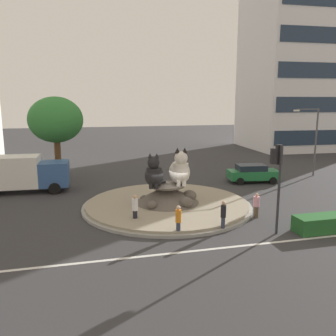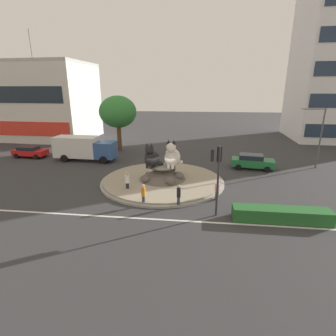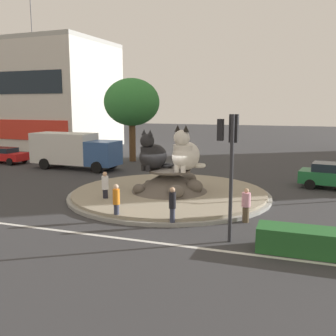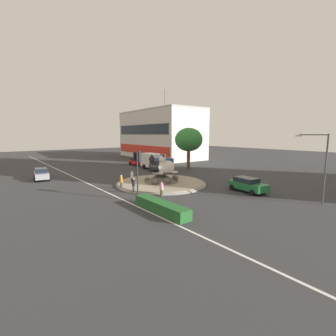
{
  "view_description": "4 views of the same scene",
  "coord_description": "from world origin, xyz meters",
  "px_view_note": "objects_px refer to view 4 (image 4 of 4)",
  "views": [
    {
      "loc": [
        -5.4,
        -22.15,
        7.07
      ],
      "look_at": [
        0.2,
        0.55,
        2.6
      ],
      "focal_mm": 36.91,
      "sensor_mm": 36.0,
      "label": 1
    },
    {
      "loc": [
        3.21,
        -22.6,
        8.38
      ],
      "look_at": [
        0.71,
        -1.59,
        1.88
      ],
      "focal_mm": 27.44,
      "sensor_mm": 36.0,
      "label": 2
    },
    {
      "loc": [
        7.07,
        -20.43,
        5.22
      ],
      "look_at": [
        0.0,
        -0.26,
        1.69
      ],
      "focal_mm": 41.22,
      "sensor_mm": 36.0,
      "label": 3
    },
    {
      "loc": [
        24.15,
        -17.82,
        6.49
      ],
      "look_at": [
        0.96,
        0.38,
        2.22
      ],
      "focal_mm": 25.26,
      "sensor_mm": 36.0,
      "label": 4
    }
  ],
  "objects_px": {
    "cat_statue_white": "(166,166)",
    "pedestrian_black_shirt": "(133,185)",
    "cat_statue_black": "(155,165)",
    "shophouse_block": "(160,134)",
    "broadleaf_tree_behind_island": "(189,140)",
    "hatchback_near_shophouse": "(137,162)",
    "streetlight_arm": "(321,162)",
    "pedestrian_pink_shirt": "(162,189)",
    "parked_car_right": "(247,184)",
    "pedestrian_white_shirt": "(132,177)",
    "pedestrian_orange_shirt": "(121,182)",
    "delivery_box_truck": "(156,161)",
    "traffic_light_mast": "(138,164)",
    "sedan_on_far_lane": "(41,174)"
  },
  "relations": [
    {
      "from": "hatchback_near_shophouse",
      "to": "pedestrian_white_shirt",
      "type": "bearing_deg",
      "value": -29.65
    },
    {
      "from": "broadleaf_tree_behind_island",
      "to": "streetlight_arm",
      "type": "height_order",
      "value": "broadleaf_tree_behind_island"
    },
    {
      "from": "traffic_light_mast",
      "to": "parked_car_right",
      "type": "relative_size",
      "value": 1.05
    },
    {
      "from": "pedestrian_black_shirt",
      "to": "pedestrian_white_shirt",
      "type": "bearing_deg",
      "value": -126.35
    },
    {
      "from": "hatchback_near_shophouse",
      "to": "pedestrian_orange_shirt",
      "type": "bearing_deg",
      "value": -32.6
    },
    {
      "from": "pedestrian_orange_shirt",
      "to": "traffic_light_mast",
      "type": "bearing_deg",
      "value": -141.45
    },
    {
      "from": "pedestrian_black_shirt",
      "to": "pedestrian_orange_shirt",
      "type": "distance_m",
      "value": 2.62
    },
    {
      "from": "cat_statue_white",
      "to": "delivery_box_truck",
      "type": "relative_size",
      "value": 0.35
    },
    {
      "from": "shophouse_block",
      "to": "hatchback_near_shophouse",
      "type": "xyz_separation_m",
      "value": [
        10.66,
        -13.66,
        -5.62
      ]
    },
    {
      "from": "cat_statue_black",
      "to": "pedestrian_orange_shirt",
      "type": "distance_m",
      "value": 5.27
    },
    {
      "from": "hatchback_near_shophouse",
      "to": "parked_car_right",
      "type": "bearing_deg",
      "value": -0.95
    },
    {
      "from": "pedestrian_pink_shirt",
      "to": "pedestrian_black_shirt",
      "type": "bearing_deg",
      "value": 39.39
    },
    {
      "from": "traffic_light_mast",
      "to": "shophouse_block",
      "type": "bearing_deg",
      "value": 54.41
    },
    {
      "from": "shophouse_block",
      "to": "pedestrian_white_shirt",
      "type": "relative_size",
      "value": 15.41
    },
    {
      "from": "traffic_light_mast",
      "to": "delivery_box_truck",
      "type": "bearing_deg",
      "value": 53.24
    },
    {
      "from": "cat_statue_white",
      "to": "pedestrian_pink_shirt",
      "type": "bearing_deg",
      "value": 54.19
    },
    {
      "from": "shophouse_block",
      "to": "hatchback_near_shophouse",
      "type": "relative_size",
      "value": 6.31
    },
    {
      "from": "cat_statue_black",
      "to": "delivery_box_truck",
      "type": "xyz_separation_m",
      "value": [
        -9.61,
        6.82,
        -0.81
      ]
    },
    {
      "from": "sedan_on_far_lane",
      "to": "hatchback_near_shophouse",
      "type": "xyz_separation_m",
      "value": [
        -5.24,
        18.71,
        -0.1
      ]
    },
    {
      "from": "cat_statue_black",
      "to": "pedestrian_white_shirt",
      "type": "bearing_deg",
      "value": -17.46
    },
    {
      "from": "streetlight_arm",
      "to": "pedestrian_white_shirt",
      "type": "bearing_deg",
      "value": 21.89
    },
    {
      "from": "pedestrian_black_shirt",
      "to": "parked_car_right",
      "type": "bearing_deg",
      "value": 136.93
    },
    {
      "from": "streetlight_arm",
      "to": "pedestrian_pink_shirt",
      "type": "height_order",
      "value": "streetlight_arm"
    },
    {
      "from": "pedestrian_orange_shirt",
      "to": "parked_car_right",
      "type": "distance_m",
      "value": 14.51
    },
    {
      "from": "pedestrian_orange_shirt",
      "to": "delivery_box_truck",
      "type": "bearing_deg",
      "value": -2.72
    },
    {
      "from": "pedestrian_white_shirt",
      "to": "cat_statue_white",
      "type": "bearing_deg",
      "value": -15.06
    },
    {
      "from": "traffic_light_mast",
      "to": "hatchback_near_shophouse",
      "type": "bearing_deg",
      "value": 63.01
    },
    {
      "from": "parked_car_right",
      "to": "pedestrian_orange_shirt",
      "type": "bearing_deg",
      "value": -124.58
    },
    {
      "from": "pedestrian_white_shirt",
      "to": "traffic_light_mast",
      "type": "bearing_deg",
      "value": -79.04
    },
    {
      "from": "broadleaf_tree_behind_island",
      "to": "delivery_box_truck",
      "type": "xyz_separation_m",
      "value": [
        -2.72,
        -5.57,
        -3.81
      ]
    },
    {
      "from": "cat_statue_white",
      "to": "pedestrian_black_shirt",
      "type": "xyz_separation_m",
      "value": [
        1.02,
        -5.25,
        -1.55
      ]
    },
    {
      "from": "broadleaf_tree_behind_island",
      "to": "pedestrian_pink_shirt",
      "type": "relative_size",
      "value": 4.89
    },
    {
      "from": "pedestrian_black_shirt",
      "to": "parked_car_right",
      "type": "height_order",
      "value": "pedestrian_black_shirt"
    },
    {
      "from": "sedan_on_far_lane",
      "to": "hatchback_near_shophouse",
      "type": "height_order",
      "value": "sedan_on_far_lane"
    },
    {
      "from": "streetlight_arm",
      "to": "hatchback_near_shophouse",
      "type": "bearing_deg",
      "value": -5.71
    },
    {
      "from": "shophouse_block",
      "to": "hatchback_near_shophouse",
      "type": "height_order",
      "value": "shophouse_block"
    },
    {
      "from": "hatchback_near_shophouse",
      "to": "pedestrian_pink_shirt",
      "type": "bearing_deg",
      "value": -21.98
    },
    {
      "from": "cat_statue_black",
      "to": "shophouse_block",
      "type": "xyz_separation_m",
      "value": [
        -27.89,
        21.05,
        3.98
      ]
    },
    {
      "from": "pedestrian_black_shirt",
      "to": "hatchback_near_shophouse",
      "type": "relative_size",
      "value": 0.41
    },
    {
      "from": "cat_statue_white",
      "to": "pedestrian_pink_shirt",
      "type": "distance_m",
      "value": 5.57
    },
    {
      "from": "cat_statue_white",
      "to": "streetlight_arm",
      "type": "xyz_separation_m",
      "value": [
        15.03,
        6.42,
        1.41
      ]
    },
    {
      "from": "pedestrian_white_shirt",
      "to": "delivery_box_truck",
      "type": "bearing_deg",
      "value": 76.54
    },
    {
      "from": "shophouse_block",
      "to": "cat_statue_black",
      "type": "bearing_deg",
      "value": -34.75
    },
    {
      "from": "broadleaf_tree_behind_island",
      "to": "hatchback_near_shophouse",
      "type": "relative_size",
      "value": 1.78
    },
    {
      "from": "hatchback_near_shophouse",
      "to": "delivery_box_truck",
      "type": "xyz_separation_m",
      "value": [
        7.63,
        -0.58,
        0.83
      ]
    },
    {
      "from": "broadleaf_tree_behind_island",
      "to": "cat_statue_black",
      "type": "bearing_deg",
      "value": -60.91
    },
    {
      "from": "pedestrian_pink_shirt",
      "to": "hatchback_near_shophouse",
      "type": "xyz_separation_m",
      "value": [
        -23.02,
        10.65,
        -0.05
      ]
    },
    {
      "from": "pedestrian_black_shirt",
      "to": "hatchback_near_shophouse",
      "type": "height_order",
      "value": "pedestrian_black_shirt"
    },
    {
      "from": "cat_statue_white",
      "to": "pedestrian_white_shirt",
      "type": "distance_m",
      "value": 4.8
    },
    {
      "from": "pedestrian_black_shirt",
      "to": "pedestrian_orange_shirt",
      "type": "relative_size",
      "value": 1.01
    }
  ]
}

